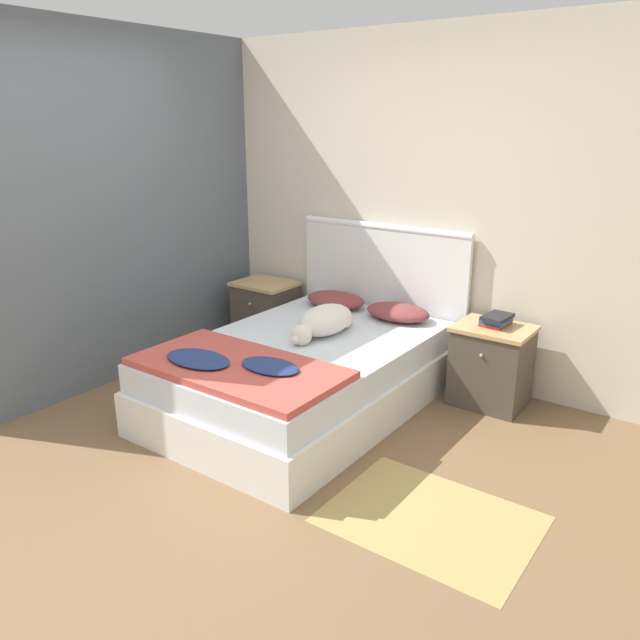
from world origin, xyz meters
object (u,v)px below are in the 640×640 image
Objects in this scene: dog at (324,321)px; nightstand_right at (491,365)px; bed at (303,375)px; nightstand_left at (266,314)px; book_stack at (496,320)px; pillow_left at (336,300)px; pillow_right at (398,312)px.

nightstand_right is at bearing 31.36° from dog.
bed is 0.40m from dog.
nightstand_left is at bearing 150.24° from dog.
book_stack reaches higher than nightstand_left.
pillow_left is (-1.30, -0.01, 0.25)m from nightstand_right.
dog reaches higher than book_stack.
dog reaches higher than nightstand_right.
dog is 2.82× the size of book_stack.
pillow_right is at bearing -177.30° from book_stack.
pillow_left is 1.30m from book_stack.
nightstand_left is 2.33× the size of book_stack.
book_stack is at bearing 94.88° from nightstand_right.
book_stack is at bearing 39.45° from bed.
book_stack is (1.30, 0.03, 0.07)m from pillow_left.
nightstand_left and nightstand_right have the same top height.
nightstand_right is 1.20m from dog.
pillow_right is 0.74m from book_stack.
nightstand_left is at bearing 180.00° from nightstand_right.
pillow_right is (1.30, -0.01, 0.25)m from nightstand_left.
book_stack is (0.99, 0.63, 0.03)m from dog.
pillow_right is 0.65m from dog.
dog reaches higher than pillow_left.
nightstand_left is 1.14× the size of pillow_right.
dog is (0.03, 0.21, 0.34)m from bed.
pillow_right is at bearing 70.72° from bed.
pillow_left is at bearing 109.28° from bed.
pillow_left reaches higher than bed.
book_stack reaches higher than pillow_left.
bed is at bearing -109.28° from pillow_right.
bed is 0.90m from pillow_left.
pillow_left is at bearing 117.73° from dog.
pillow_left reaches higher than nightstand_left.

